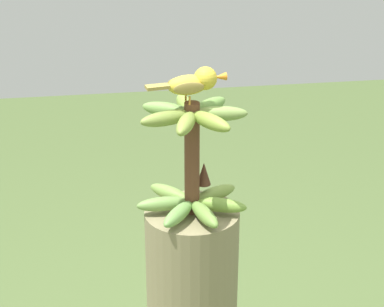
% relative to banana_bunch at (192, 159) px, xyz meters
% --- Properties ---
extents(banana_bunch, '(0.28, 0.28, 0.29)m').
position_rel_banana_bunch_xyz_m(banana_bunch, '(0.00, 0.00, 0.00)').
color(banana_bunch, brown).
rests_on(banana_bunch, banana_tree).
extents(perched_bird, '(0.07, 0.20, 0.08)m').
position_rel_banana_bunch_xyz_m(perched_bird, '(-0.00, 0.00, 0.20)').
color(perched_bird, '#C68933').
rests_on(perched_bird, banana_bunch).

